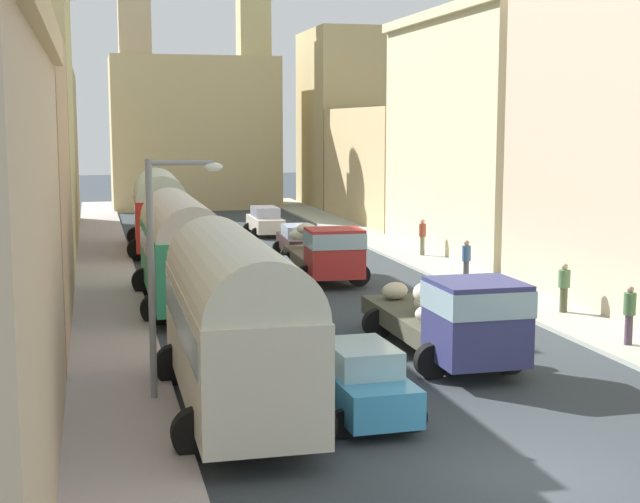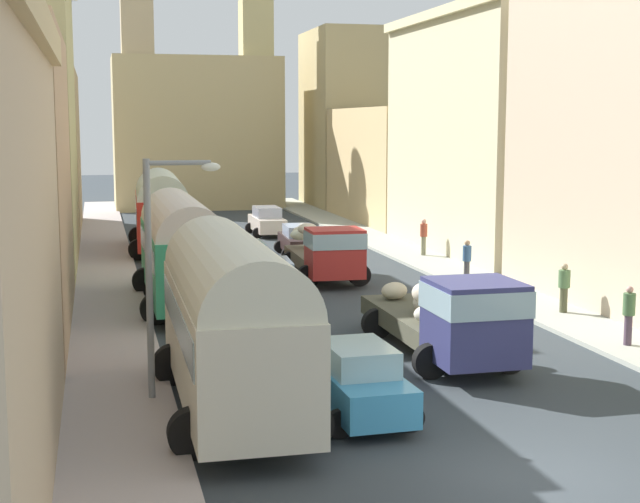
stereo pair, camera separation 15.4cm
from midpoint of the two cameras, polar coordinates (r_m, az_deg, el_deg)
name	(u,v)px [view 2 (the right image)]	position (r m, az deg, el deg)	size (l,w,h in m)	color
ground_plane	(268,264)	(43.09, -3.11, -0.74)	(154.00, 154.00, 0.00)	#333A40
sidewalk_left	(107,268)	(42.39, -12.79, -0.98)	(2.50, 70.00, 0.14)	#B1A5A3
sidewalk_right	(417,257)	(44.95, 6.02, -0.33)	(2.50, 70.00, 0.14)	#A6AA9E
building_left_2	(5,118)	(43.82, -18.56, 7.76)	(6.35, 14.04, 13.28)	tan
building_left_3	(40,153)	(57.70, -16.67, 5.80)	(4.51, 12.42, 9.37)	tan
building_right_2	(489,133)	(47.19, 10.38, 7.13)	(6.35, 14.80, 11.83)	beige
building_right_3	(395,166)	(60.95, 4.70, 5.25)	(5.72, 14.09, 7.38)	tan
building_right_4	(349,119)	(72.32, 1.84, 8.06)	(5.96, 9.12, 13.37)	tan
distant_church	(197,125)	(71.62, -7.45, 7.68)	(12.40, 6.30, 17.74)	tan
parked_bus_0	(232,315)	(20.75, -5.18, -3.89)	(3.33, 8.57, 4.05)	beige
parked_bus_1	(181,246)	(33.08, -8.38, 0.36)	(3.23, 8.92, 3.92)	#309B6B
parked_bus_2	(161,208)	(47.34, -9.59, 2.64)	(3.51, 8.56, 4.04)	red
cargo_truck_0	(452,316)	(25.34, 8.23, -3.94)	(3.06, 7.72, 2.51)	navy
cargo_truck_1	(326,252)	(38.02, 0.49, -0.01)	(3.12, 6.68, 2.35)	#B12925
car_0	(299,240)	(45.40, -1.16, 0.68)	(2.29, 4.32, 1.51)	#2D1F1F
car_1	(267,221)	(53.89, -3.17, 1.87)	(2.15, 4.28, 1.65)	beige
car_2	(358,381)	(20.72, 2.54, -7.93)	(2.22, 3.93, 1.64)	#388BBD
car_3	(272,282)	(33.43, -2.83, -1.88)	(2.33, 4.36, 1.59)	#2D2526
car_4	(245,259)	(39.60, -4.47, -0.43)	(2.33, 4.07, 1.47)	silver
pedestrian_0	(467,260)	(37.29, 9.07, -0.52)	(0.38, 0.38, 1.87)	#474549
pedestrian_1	(564,286)	(32.29, 14.81, -2.08)	(0.55, 0.55, 1.80)	#4E4F35
pedestrian_2	(424,236)	(44.96, 6.44, 0.98)	(0.36, 0.36, 1.89)	#747359
pedestrian_3	(629,313)	(28.09, 18.48, -3.61)	(0.45, 0.45, 1.85)	#4D3B4C
streetlamp_near	(160,256)	(21.54, -9.53, -0.29)	(1.75, 0.28, 5.65)	gray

